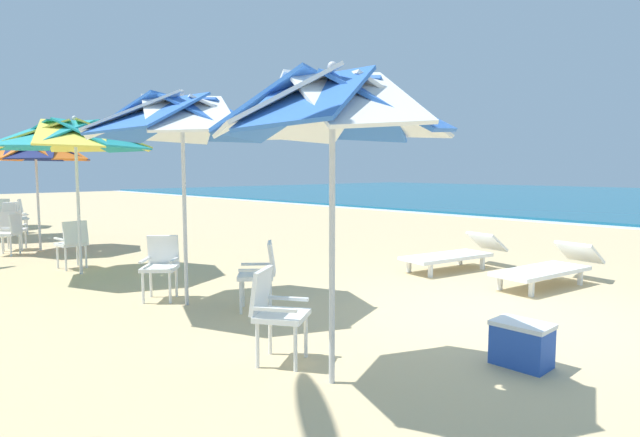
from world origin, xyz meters
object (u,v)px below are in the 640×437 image
object	(u,v)px
beach_umbrella_1	(182,119)
plastic_chair_4	(13,228)
beach_umbrella_2	(75,137)
plastic_chair_3	(73,241)
plastic_chair_5	(9,231)
plastic_chair_11	(16,211)
plastic_chair_0	(275,309)
plastic_chair_1	(161,263)
sun_lounger_2	(455,254)
beach_umbrella_3	(35,150)
beach_umbrella_0	(332,109)
plastic_chair_7	(13,215)
cooler_box	(522,344)
plastic_chair_6	(14,217)
plastic_chair_2	(261,271)
plastic_chair_9	(5,210)
sun_lounger_1	(549,267)

from	to	relation	value
beach_umbrella_1	plastic_chair_4	size ratio (longest dim) A/B	3.20
beach_umbrella_2	plastic_chair_3	bearing A→B (deg)	172.73
plastic_chair_5	plastic_chair_11	world-z (taller)	same
plastic_chair_0	plastic_chair_1	bearing A→B (deg)	173.40
plastic_chair_0	beach_umbrella_2	bearing A→B (deg)	178.61
plastic_chair_4	plastic_chair_11	xyz separation A→B (m)	(-5.01, 1.22, 0.00)
plastic_chair_11	sun_lounger_2	world-z (taller)	plastic_chair_11
beach_umbrella_2	beach_umbrella_3	size ratio (longest dim) A/B	1.03
beach_umbrella_0	beach_umbrella_1	world-z (taller)	beach_umbrella_1
beach_umbrella_2	plastic_chair_3	xyz separation A→B (m)	(-0.59, 0.08, -1.81)
beach_umbrella_0	plastic_chair_1	bearing A→B (deg)	175.38
plastic_chair_7	sun_lounger_2	bearing A→B (deg)	20.67
beach_umbrella_1	beach_umbrella_2	size ratio (longest dim) A/B	1.04
cooler_box	beach_umbrella_1	bearing A→B (deg)	-164.09
plastic_chair_7	cooler_box	size ratio (longest dim) A/B	1.73
plastic_chair_6	sun_lounger_2	bearing A→B (deg)	22.47
beach_umbrella_2	plastic_chair_7	distance (m)	7.46
plastic_chair_2	cooler_box	size ratio (longest dim) A/B	1.73
plastic_chair_0	plastic_chair_11	size ratio (longest dim) A/B	1.00
plastic_chair_7	plastic_chair_2	bearing A→B (deg)	0.94
beach_umbrella_3	sun_lounger_2	world-z (taller)	beach_umbrella_3
plastic_chair_0	beach_umbrella_1	bearing A→B (deg)	169.97
plastic_chair_4	plastic_chair_0	bearing A→B (deg)	0.03
plastic_chair_3	plastic_chair_9	size ratio (longest dim) A/B	1.00
beach_umbrella_3	plastic_chair_9	xyz separation A→B (m)	(-6.15, 0.68, -1.70)
plastic_chair_2	plastic_chair_4	xyz separation A→B (m)	(-7.64, -0.99, 0.00)
beach_umbrella_3	plastic_chair_4	world-z (taller)	beach_umbrella_3
cooler_box	sun_lounger_2	bearing A→B (deg)	129.15
beach_umbrella_0	plastic_chair_3	bearing A→B (deg)	178.61
plastic_chair_7	sun_lounger_1	xyz separation A→B (m)	(13.03, 4.19, -0.22)
plastic_chair_4	cooler_box	size ratio (longest dim) A/B	1.73
beach_umbrella_3	plastic_chair_9	world-z (taller)	beach_umbrella_3
beach_umbrella_0	plastic_chair_11	bearing A→B (deg)	175.48
beach_umbrella_0	plastic_chair_7	world-z (taller)	beach_umbrella_0
plastic_chair_3	plastic_chair_6	world-z (taller)	same
plastic_chair_4	plastic_chair_6	xyz separation A→B (m)	(-2.81, 0.67, 0.00)
beach_umbrella_0	plastic_chair_0	size ratio (longest dim) A/B	3.02
sun_lounger_1	beach_umbrella_1	bearing A→B (deg)	-121.43
beach_umbrella_2	plastic_chair_2	bearing A→B (deg)	12.32
plastic_chair_1	plastic_chair_5	world-z (taller)	same
plastic_chair_0	sun_lounger_1	size ratio (longest dim) A/B	0.39
plastic_chair_1	plastic_chair_5	bearing A→B (deg)	-174.16
plastic_chair_2	sun_lounger_1	xyz separation A→B (m)	(1.93, 4.01, -0.22)
plastic_chair_1	beach_umbrella_3	world-z (taller)	beach_umbrella_3
plastic_chair_0	beach_umbrella_1	distance (m)	3.07
plastic_chair_2	plastic_chair_11	xyz separation A→B (m)	(-12.65, 0.23, 0.00)
beach_umbrella_1	plastic_chair_5	world-z (taller)	beach_umbrella_1
plastic_chair_2	beach_umbrella_2	world-z (taller)	beach_umbrella_2
plastic_chair_7	plastic_chair_5	bearing A→B (deg)	-14.03
beach_umbrella_3	plastic_chair_6	distance (m)	3.66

